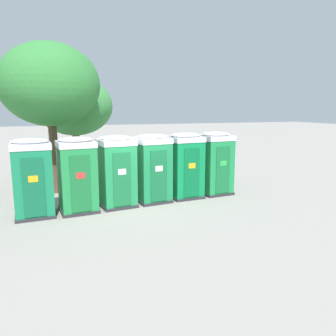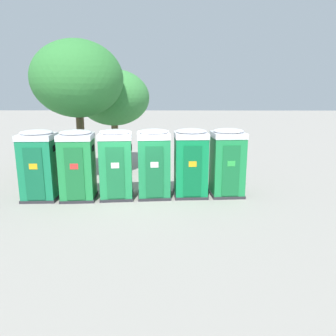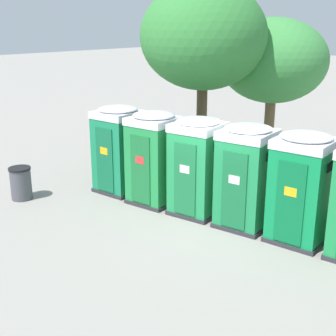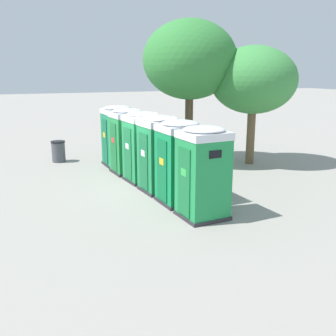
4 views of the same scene
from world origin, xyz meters
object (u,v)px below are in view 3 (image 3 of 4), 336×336
(street_tree_1, at_px, (273,61))
(portapotty_4, at_px, (301,187))
(portapotty_0, at_px, (119,149))
(portapotty_3, at_px, (246,176))
(portapotty_1, at_px, (154,158))
(portapotty_2, at_px, (197,166))
(street_tree_0, at_px, (203,37))
(trash_can, at_px, (21,183))

(street_tree_1, bearing_deg, portapotty_4, -53.57)
(portapotty_0, distance_m, portapotty_3, 4.13)
(portapotty_1, xyz_separation_m, portapotty_2, (1.37, 0.17, 0.00))
(portapotty_2, height_order, street_tree_1, street_tree_1)
(portapotty_2, bearing_deg, portapotty_1, -173.05)
(street_tree_0, bearing_deg, trash_can, -113.85)
(portapotty_2, distance_m, street_tree_1, 5.75)
(portapotty_0, xyz_separation_m, street_tree_0, (0.74, 2.96, 3.08))
(trash_can, bearing_deg, portapotty_1, 38.11)
(portapotty_3, xyz_separation_m, portapotty_4, (1.37, 0.13, -0.00))
(portapotty_0, relative_size, portapotty_1, 1.00)
(portapotty_1, relative_size, portapotty_3, 1.00)
(street_tree_0, height_order, street_tree_1, street_tree_0)
(portapotty_3, xyz_separation_m, trash_can, (-5.70, -2.63, -0.81))
(portapotty_3, distance_m, street_tree_1, 6.00)
(portapotty_2, bearing_deg, trash_can, -150.09)
(portapotty_2, relative_size, street_tree_0, 0.42)
(portapotty_4, bearing_deg, portapotty_0, -175.33)
(portapotty_1, distance_m, street_tree_1, 5.85)
(portapotty_0, height_order, portapotty_3, same)
(street_tree_1, height_order, trash_can, street_tree_1)
(portapotty_1, distance_m, portapotty_2, 1.38)
(portapotty_3, distance_m, portapotty_4, 1.38)
(portapotty_0, xyz_separation_m, portapotty_2, (2.75, 0.18, 0.00))
(portapotty_2, xyz_separation_m, street_tree_0, (-2.00, 2.78, 3.08))
(trash_can, bearing_deg, portapotty_2, 29.91)
(portapotty_0, height_order, portapotty_2, same)
(portapotty_1, distance_m, portapotty_3, 2.75)
(portapotty_1, bearing_deg, street_tree_1, 85.07)
(portapotty_4, bearing_deg, street_tree_0, 152.11)
(street_tree_0, bearing_deg, street_tree_1, 65.61)
(portapotty_0, bearing_deg, portapotty_1, 0.71)
(street_tree_1, relative_size, trash_can, 5.35)
(portapotty_2, xyz_separation_m, portapotty_4, (2.74, 0.26, -0.00))
(portapotty_4, bearing_deg, portapotty_1, -174.01)
(portapotty_2, bearing_deg, portapotty_3, 5.63)
(portapotty_1, distance_m, trash_can, 3.86)
(portapotty_0, relative_size, trash_can, 2.74)
(street_tree_1, bearing_deg, portapotty_3, -65.83)
(trash_can, bearing_deg, street_tree_0, 66.15)
(portapotty_4, xyz_separation_m, trash_can, (-7.07, -2.76, -0.81))
(portapotty_2, xyz_separation_m, street_tree_1, (-0.90, 5.20, 2.27))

